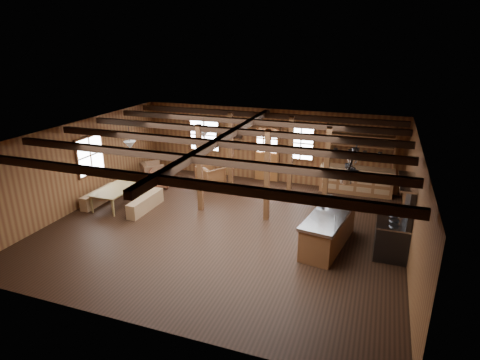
# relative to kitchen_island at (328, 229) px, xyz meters

# --- Properties ---
(room) EXTENTS (10.04, 9.04, 2.84)m
(room) POSITION_rel_kitchen_island_xyz_m (-3.02, 0.04, 0.92)
(room) COLOR black
(room) RESTS_ON ground
(ceiling_joists) EXTENTS (9.80, 8.82, 0.18)m
(ceiling_joists) POSITION_rel_kitchen_island_xyz_m (-3.02, 0.22, 2.20)
(ceiling_joists) COLOR black
(ceiling_joists) RESTS_ON ceiling
(timber_posts) EXTENTS (3.95, 2.35, 2.80)m
(timber_posts) POSITION_rel_kitchen_island_xyz_m (-2.50, 2.12, 0.92)
(timber_posts) COLOR #492F15
(timber_posts) RESTS_ON floor
(back_door) EXTENTS (1.02, 0.08, 2.15)m
(back_door) POSITION_rel_kitchen_island_xyz_m (-3.02, 4.49, 0.40)
(back_door) COLOR brown
(back_door) RESTS_ON floor
(window_back_left) EXTENTS (1.32, 0.06, 1.32)m
(window_back_left) POSITION_rel_kitchen_island_xyz_m (-5.62, 4.50, 1.12)
(window_back_left) COLOR white
(window_back_left) RESTS_ON wall_back
(window_back_right) EXTENTS (1.02, 0.06, 1.32)m
(window_back_right) POSITION_rel_kitchen_island_xyz_m (-1.72, 4.50, 1.12)
(window_back_right) COLOR white
(window_back_right) RESTS_ON wall_back
(window_left) EXTENTS (0.14, 1.24, 1.32)m
(window_left) POSITION_rel_kitchen_island_xyz_m (-7.98, 0.54, 1.12)
(window_left) COLOR white
(window_left) RESTS_ON wall_back
(notice_boards) EXTENTS (1.08, 0.03, 0.90)m
(notice_boards) POSITION_rel_kitchen_island_xyz_m (-4.51, 4.50, 1.16)
(notice_boards) COLOR beige
(notice_boards) RESTS_ON wall_back
(back_counter) EXTENTS (2.55, 0.60, 2.45)m
(back_counter) POSITION_rel_kitchen_island_xyz_m (0.38, 4.24, 0.12)
(back_counter) COLOR brown
(back_counter) RESTS_ON floor
(pendant_lamps) EXTENTS (1.86, 2.36, 0.66)m
(pendant_lamps) POSITION_rel_kitchen_island_xyz_m (-5.27, 1.04, 1.77)
(pendant_lamps) COLOR #2A2B2D
(pendant_lamps) RESTS_ON ceiling
(pot_rack) EXTENTS (0.42, 3.00, 0.44)m
(pot_rack) POSITION_rel_kitchen_island_xyz_m (0.43, 0.29, 1.80)
(pot_rack) COLOR #2A2B2D
(pot_rack) RESTS_ON ceiling
(kitchen_island) EXTENTS (1.27, 2.61, 1.20)m
(kitchen_island) POSITION_rel_kitchen_island_xyz_m (0.00, 0.00, 0.00)
(kitchen_island) COLOR brown
(kitchen_island) RESTS_ON floor
(step_stool) EXTENTS (0.56, 0.47, 0.42)m
(step_stool) POSITION_rel_kitchen_island_xyz_m (-0.02, 1.60, -0.27)
(step_stool) COLOR #977044
(step_stool) RESTS_ON floor
(commercial_range) EXTENTS (0.82, 1.59, 1.97)m
(commercial_range) POSITION_rel_kitchen_island_xyz_m (1.63, 0.28, 0.16)
(commercial_range) COLOR #2A2B2D
(commercial_range) RESTS_ON floor
(dining_table) EXTENTS (0.98, 1.75, 0.61)m
(dining_table) POSITION_rel_kitchen_island_xyz_m (-6.92, 0.39, -0.17)
(dining_table) COLOR olive
(dining_table) RESTS_ON floor
(bench_wall) EXTENTS (0.31, 1.64, 0.45)m
(bench_wall) POSITION_rel_kitchen_island_xyz_m (-7.67, 0.39, -0.25)
(bench_wall) COLOR #977044
(bench_wall) RESTS_ON floor
(bench_aisle) EXTENTS (0.32, 1.72, 0.47)m
(bench_aisle) POSITION_rel_kitchen_island_xyz_m (-5.88, 0.39, -0.24)
(bench_aisle) COLOR #977044
(bench_aisle) RESTS_ON floor
(armchair_a) EXTENTS (0.95, 0.96, 0.68)m
(armchair_a) POSITION_rel_kitchen_island_xyz_m (-6.55, 2.41, -0.14)
(armchair_a) COLOR brown
(armchair_a) RESTS_ON floor
(armchair_b) EXTENTS (1.17, 1.18, 0.79)m
(armchair_b) POSITION_rel_kitchen_island_xyz_m (-4.79, 3.15, -0.08)
(armchair_b) COLOR brown
(armchair_b) RESTS_ON floor
(armchair_c) EXTENTS (1.09, 1.09, 0.71)m
(armchair_c) POSITION_rel_kitchen_island_xyz_m (-7.21, 3.03, -0.12)
(armchair_c) COLOR brown
(armchair_c) RESTS_ON floor
(counter_pot) EXTENTS (0.31, 0.31, 0.19)m
(counter_pot) POSITION_rel_kitchen_island_xyz_m (-0.09, 0.73, 0.56)
(counter_pot) COLOR silver
(counter_pot) RESTS_ON kitchen_island
(bowl) EXTENTS (0.27, 0.27, 0.06)m
(bowl) POSITION_rel_kitchen_island_xyz_m (-0.29, 0.36, 0.49)
(bowl) COLOR silver
(bowl) RESTS_ON kitchen_island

